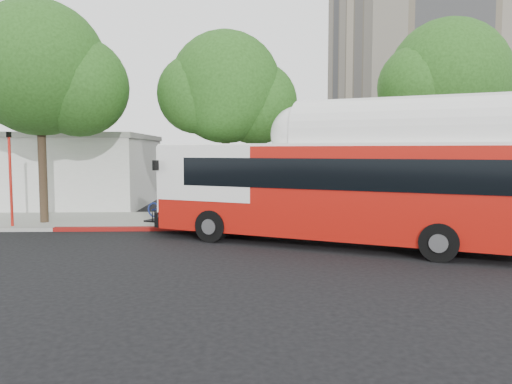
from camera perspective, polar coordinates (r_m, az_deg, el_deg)
ground at (r=16.93m, az=-0.59°, el=-6.48°), size 120.00×120.00×0.00m
sidewalk at (r=23.33m, az=-0.94°, el=-3.18°), size 60.00×5.00×0.15m
curb_strip at (r=20.76m, az=-0.82°, el=-4.18°), size 60.00×0.30×0.15m
red_curb_segment at (r=20.92m, az=-9.09°, el=-4.15°), size 10.00×0.32×0.16m
street_tree_left at (r=23.85m, az=-22.39°, el=12.37°), size 6.67×5.80×9.74m
street_tree_mid at (r=22.81m, az=-2.46°, el=11.32°), size 5.75×5.00×8.62m
street_tree_right at (r=24.68m, az=22.02°, el=11.30°), size 6.21×5.40×9.18m
low_commercial_bldg at (r=33.53m, az=-25.86°, el=2.33°), size 16.20×10.20×4.25m
transit_bus at (r=17.51m, az=9.10°, el=0.10°), size 13.36×8.15×4.06m
signal_pole at (r=23.10m, az=-26.25°, el=1.27°), size 0.12×0.39×4.07m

